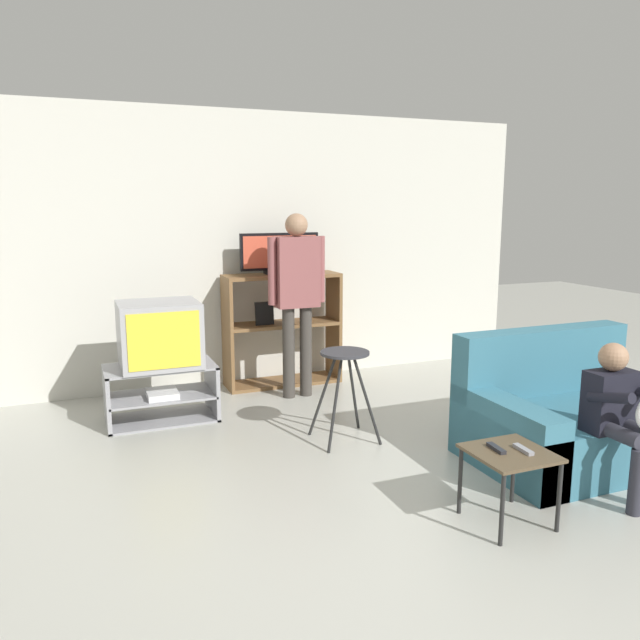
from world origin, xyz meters
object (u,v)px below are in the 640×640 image
snack_table (510,461)px  person_standing_adult (297,287)px  television_main (159,334)px  remote_control_black (496,448)px  person_seated_child (620,409)px  media_shelf (282,328)px  folding_stool (345,368)px  tv_stand (161,393)px  television_flat (280,255)px  remote_control_white (523,449)px  couch (570,420)px

snack_table → person_standing_adult: bearing=96.2°
television_main → remote_control_black: bearing=-58.3°
television_main → person_seated_child: 3.34m
media_shelf → remote_control_black: bearing=-85.8°
folding_stool → person_standing_adult: (0.04, 1.15, 0.45)m
tv_stand → snack_table: 2.86m
tv_stand → person_seated_child: 3.35m
television_flat → remote_control_black: size_ratio=5.34×
remote_control_black → remote_control_white: (0.13, -0.07, 0.00)m
snack_table → couch: 1.14m
couch → person_standing_adult: person_standing_adult is taller
media_shelf → snack_table: media_shelf is taller
television_main → media_shelf: size_ratio=0.56×
couch → person_seated_child: size_ratio=1.52×
television_flat → person_seated_child: television_flat is taller
tv_stand → person_standing_adult: 1.48m
tv_stand → media_shelf: (1.25, 0.63, 0.33)m
person_seated_child → folding_stool: bearing=128.3°
folding_stool → television_main: bearing=141.2°
television_main → snack_table: size_ratio=1.49×
media_shelf → snack_table: bearing=-84.7°
remote_control_white → couch: couch is taller
tv_stand → person_seated_child: bearing=-45.7°
remote_control_white → person_seated_child: person_seated_child is taller
person_seated_child → couch: bearing=72.6°
television_main → person_seated_child: bearing=-45.9°
television_main → remote_control_white: bearing=-56.9°
media_shelf → person_standing_adult: (-0.00, -0.44, 0.45)m
remote_control_black → person_standing_adult: bearing=99.9°
remote_control_white → media_shelf: bearing=99.9°
snack_table → person_seated_child: person_seated_child is taller
couch → person_seated_child: (-0.17, -0.55, 0.27)m
media_shelf → couch: bearing=-63.0°
tv_stand → folding_stool: (1.20, -0.95, 0.33)m
television_flat → couch: size_ratio=0.55×
media_shelf → folding_stool: bearing=-91.8°
television_main → couch: (2.50, -1.84, -0.44)m
media_shelf → television_flat: 0.71m
media_shelf → person_seated_child: 3.21m
tv_stand → remote_control_black: size_ratio=6.03×
remote_control_black → couch: bearing=32.0°
folding_stool → remote_control_white: size_ratio=4.73×
media_shelf → person_seated_child: size_ratio=1.20×
media_shelf → remote_control_black: 3.01m
remote_control_white → couch: bearing=36.7°
tv_stand → remote_control_black: tv_stand is taller
television_flat → folding_stool: (-0.04, -1.59, -0.71)m
person_standing_adult → tv_stand: bearing=-171.2°
person_standing_adult → remote_control_black: bearing=-84.9°
television_flat → tv_stand: bearing=-152.5°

